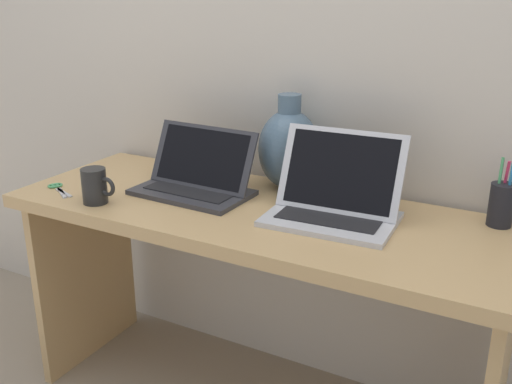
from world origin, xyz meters
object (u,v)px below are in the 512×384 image
at_px(laptop_left, 197,176).
at_px(laptop_right, 336,196).
at_px(pen_cup, 501,204).
at_px(coffee_mug, 95,186).
at_px(scissors, 58,188).
at_px(green_vase, 289,148).

height_order(laptop_left, laptop_right, laptop_right).
distance_m(laptop_right, pen_cup, 0.44).
height_order(coffee_mug, scissors, coffee_mug).
bearing_deg(scissors, laptop_left, 24.94).
xyz_separation_m(coffee_mug, pen_cup, (1.08, 0.39, 0.01)).
bearing_deg(coffee_mug, scissors, 169.79).
bearing_deg(pen_cup, laptop_left, -169.26).
bearing_deg(green_vase, scissors, -149.89).
height_order(laptop_left, scissors, laptop_left).
xyz_separation_m(coffee_mug, scissors, (-0.20, 0.04, -0.05)).
bearing_deg(scissors, laptop_right, 12.69).
bearing_deg(green_vase, laptop_left, -141.91).
relative_size(green_vase, pen_cup, 1.59).
distance_m(laptop_left, pen_cup, 0.88).
xyz_separation_m(laptop_left, scissors, (-0.41, -0.19, -0.05)).
relative_size(laptop_left, scissors, 2.58).
relative_size(coffee_mug, scissors, 0.81).
relative_size(laptop_left, green_vase, 1.22).
bearing_deg(pen_cup, green_vase, 178.67).
bearing_deg(coffee_mug, pen_cup, 19.84).
bearing_deg(green_vase, laptop_right, -37.34).
xyz_separation_m(laptop_right, scissors, (-0.86, -0.19, -0.06)).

